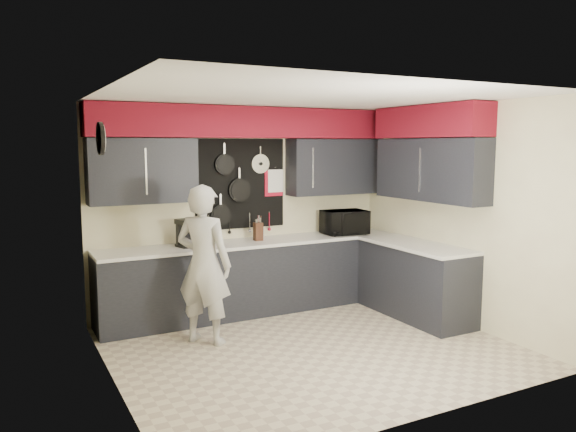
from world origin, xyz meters
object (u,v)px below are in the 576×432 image
coffee_maker (185,232)px  person (204,265)px  knife_block (258,232)px  utensil_crock (260,234)px  microwave (345,222)px

coffee_maker → person: (-0.05, -0.79, -0.23)m
knife_block → utensil_crock: knife_block is taller
knife_block → utensil_crock: 0.05m
utensil_crock → coffee_maker: bearing=-179.4°
knife_block → person: bearing=-138.8°
utensil_crock → coffee_maker: size_ratio=0.43×
microwave → knife_block: (-1.26, 0.07, -0.05)m
knife_block → coffee_maker: size_ratio=0.68×
knife_block → coffee_maker: coffee_maker is taller
microwave → knife_block: bearing=-178.7°
utensil_crock → knife_block: bearing=-148.8°
knife_block → person: person is taller
utensil_crock → coffee_maker: (-0.98, -0.01, 0.10)m
utensil_crock → microwave: bearing=-4.2°
microwave → person: person is taller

